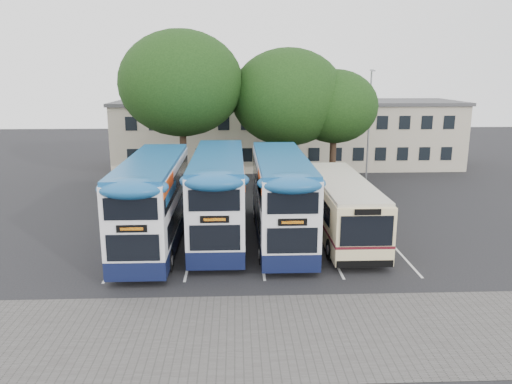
{
  "coord_description": "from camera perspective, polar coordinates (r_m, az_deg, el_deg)",
  "views": [
    {
      "loc": [
        -4.96,
        -20.7,
        8.91
      ],
      "look_at": [
        -3.91,
        5.0,
        2.67
      ],
      "focal_mm": 35.0,
      "sensor_mm": 36.0,
      "label": 1
    }
  ],
  "objects": [
    {
      "name": "bus_dd_left",
      "position": [
        26.3,
        -11.64,
        -0.71
      ],
      "size": [
        2.66,
        10.99,
        4.58
      ],
      "color": "#0F1639",
      "rests_on": "ground"
    },
    {
      "name": "ground",
      "position": [
        23.07,
        10.4,
        -9.32
      ],
      "size": [
        120.0,
        120.0,
        0.0
      ],
      "primitive_type": "plane",
      "color": "black",
      "rests_on": "ground"
    },
    {
      "name": "paving_strip",
      "position": [
        18.29,
        7.55,
        -15.63
      ],
      "size": [
        40.0,
        6.0,
        0.01
      ],
      "primitive_type": "cube",
      "color": "#595654",
      "rests_on": "ground"
    },
    {
      "name": "bay_lines",
      "position": [
        27.22,
        0.33,
        -5.46
      ],
      "size": [
        14.12,
        11.0,
        0.01
      ],
      "color": "silver",
      "rests_on": "ground"
    },
    {
      "name": "depot_building",
      "position": [
        48.29,
        3.59,
        6.76
      ],
      "size": [
        32.4,
        8.4,
        6.2
      ],
      "color": "#C0B49A",
      "rests_on": "ground"
    },
    {
      "name": "lamp_post",
      "position": [
        42.29,
        12.82,
        8.11
      ],
      "size": [
        0.25,
        1.05,
        9.06
      ],
      "color": "gray",
      "rests_on": "ground"
    },
    {
      "name": "bus_dd_mid",
      "position": [
        27.07,
        -4.28,
        0.02
      ],
      "size": [
        2.7,
        11.12,
        4.64
      ],
      "color": "#0F1639",
      "rests_on": "ground"
    },
    {
      "name": "tree_mid",
      "position": [
        38.03,
        3.66,
        10.75
      ],
      "size": [
        8.52,
        8.52,
        10.65
      ],
      "color": "black",
      "rests_on": "ground"
    },
    {
      "name": "tree_left",
      "position": [
        37.01,
        -8.55,
        12.17
      ],
      "size": [
        8.92,
        8.92,
        11.86
      ],
      "color": "black",
      "rests_on": "ground"
    },
    {
      "name": "bus_dd_right",
      "position": [
        26.67,
        2.87,
        -0.24
      ],
      "size": [
        2.66,
        10.99,
        4.58
      ],
      "color": "#0F1639",
      "rests_on": "ground"
    },
    {
      "name": "bus_single",
      "position": [
        27.8,
        9.69,
        -1.34
      ],
      "size": [
        2.74,
        10.77,
        3.21
      ],
      "color": "#FBE4A7",
      "rests_on": "ground"
    },
    {
      "name": "tree_right",
      "position": [
        38.36,
        8.96,
        9.61
      ],
      "size": [
        6.45,
        6.45,
        9.09
      ],
      "color": "black",
      "rests_on": "ground"
    }
  ]
}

